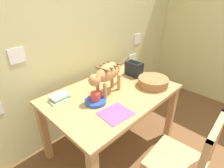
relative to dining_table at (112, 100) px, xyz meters
name	(u,v)px	position (x,y,z in m)	size (l,w,h in m)	color
wall_rear	(65,35)	(-0.09, 0.62, 0.59)	(4.70, 0.11, 2.50)	#D4CE88
dining_table	(112,100)	(0.00, 0.00, 0.00)	(1.32, 0.89, 0.75)	tan
cat	(107,74)	(-0.05, 0.01, 0.32)	(0.63, 0.22, 0.32)	tan
saucer_bowl	(96,101)	(-0.24, -0.02, 0.10)	(0.20, 0.20, 0.03)	#284FB3
coffee_mug	(96,96)	(-0.24, -0.02, 0.16)	(0.13, 0.09, 0.08)	#D63C33
magazine	(116,114)	(-0.23, -0.27, 0.09)	(0.26, 0.23, 0.01)	#A050A8
book_stack	(59,98)	(-0.45, 0.26, 0.12)	(0.19, 0.14, 0.06)	silver
wicker_basket	(153,82)	(0.42, -0.22, 0.14)	(0.32, 0.32, 0.09)	#9A6C3D
toaster	(134,69)	(0.49, 0.10, 0.17)	(0.12, 0.20, 0.18)	black
wooden_chair_near	(181,163)	(-0.05, -0.83, -0.20)	(0.44, 0.44, 0.94)	tan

